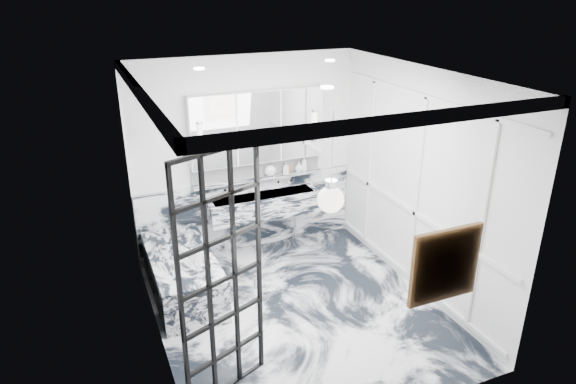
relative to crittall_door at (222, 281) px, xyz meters
name	(u,v)px	position (x,y,z in m)	size (l,w,h in m)	color
floor	(298,310)	(1.13, 0.88, -1.20)	(3.60, 3.60, 0.00)	silver
ceiling	(300,75)	(1.13, 0.88, 1.60)	(3.60, 3.60, 0.00)	white
wall_back	(246,156)	(1.13, 2.68, 0.20)	(3.60, 3.60, 0.00)	white
wall_front	(390,287)	(1.13, -0.92, 0.20)	(3.60, 3.60, 0.00)	white
wall_left	(151,229)	(-0.47, 0.88, 0.20)	(3.60, 3.60, 0.00)	white
wall_right	(419,183)	(2.73, 0.88, 0.20)	(3.60, 3.60, 0.00)	white
marble_clad_back	(249,214)	(1.13, 2.66, -0.68)	(3.18, 0.05, 1.05)	silver
marble_clad_left	(153,234)	(-0.45, 0.88, 0.14)	(0.02, 3.56, 2.68)	silver
panel_molding	(417,191)	(2.71, 0.88, 0.10)	(0.03, 3.40, 2.30)	white
soap_bottle_a	(304,164)	(1.98, 2.59, 0.00)	(0.09, 0.09, 0.23)	#8C5919
soap_bottle_b	(286,168)	(1.70, 2.59, -0.03)	(0.08, 0.08, 0.18)	#4C4C51
soap_bottle_c	(299,167)	(1.90, 2.59, -0.04)	(0.12, 0.12, 0.15)	silver
face_pot	(270,171)	(1.45, 2.59, -0.04)	(0.17, 0.17, 0.17)	white
amber_bottle	(289,170)	(1.75, 2.59, -0.06)	(0.04, 0.04, 0.10)	#8C5919
flower_vase	(209,271)	(0.16, 1.19, -0.59)	(0.09, 0.09, 0.12)	silver
crittall_door	(222,281)	(0.00, 0.00, 0.00)	(0.88, 0.04, 2.41)	black
artwork	(445,265)	(1.70, -0.88, 0.24)	(0.58, 0.06, 0.58)	#C06A13
pendant_light	(331,200)	(0.83, -0.42, 0.81)	(0.22, 0.22, 0.22)	white
trough_sink	(263,205)	(1.28, 2.44, -0.47)	(1.60, 0.45, 0.30)	silver
ledge	(259,179)	(1.28, 2.60, -0.13)	(1.90, 0.14, 0.04)	silver
subway_tile	(257,168)	(1.28, 2.66, 0.00)	(1.90, 0.03, 0.23)	white
mirror_cabinet	(258,127)	(1.28, 2.61, 0.62)	(1.90, 0.16, 1.00)	white
sconce_left	(200,138)	(0.46, 2.51, 0.58)	(0.07, 0.07, 0.40)	white
sconce_right	(315,126)	(2.10, 2.51, 0.58)	(0.07, 0.07, 0.40)	white
bathtub	(183,274)	(-0.04, 1.78, -0.93)	(0.75, 1.65, 0.55)	silver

